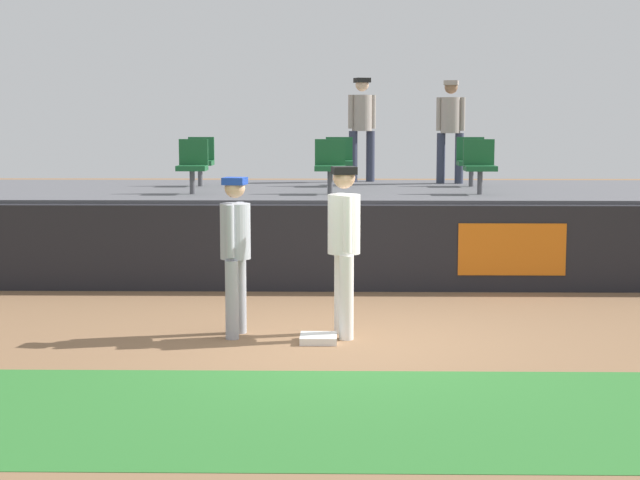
% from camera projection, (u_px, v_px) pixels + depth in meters
% --- Properties ---
extents(ground_plane, '(60.00, 60.00, 0.00)m').
position_uv_depth(ground_plane, '(336.00, 343.00, 10.80)').
color(ground_plane, '#846042').
extents(grass_foreground_strip, '(18.00, 2.80, 0.01)m').
position_uv_depth(grass_foreground_strip, '(335.00, 414.00, 8.22)').
color(grass_foreground_strip, '#2D722D').
rests_on(grass_foreground_strip, ground_plane).
extents(first_base, '(0.40, 0.40, 0.08)m').
position_uv_depth(first_base, '(318.00, 339.00, 10.86)').
color(first_base, white).
rests_on(first_base, ground_plane).
extents(player_fielder_home, '(0.41, 0.60, 1.90)m').
position_uv_depth(player_fielder_home, '(344.00, 239.00, 11.05)').
color(player_fielder_home, white).
rests_on(player_fielder_home, ground_plane).
extents(player_runner_visitor, '(0.39, 0.49, 1.78)m').
position_uv_depth(player_runner_visitor, '(235.00, 245.00, 11.06)').
color(player_runner_visitor, '#9EA3AD').
rests_on(player_runner_visitor, ground_plane).
extents(field_wall, '(18.00, 0.26, 1.22)m').
position_uv_depth(field_wall, '(337.00, 248.00, 14.07)').
color(field_wall, black).
rests_on(field_wall, ground_plane).
extents(bleacher_platform, '(18.00, 4.80, 1.27)m').
position_uv_depth(bleacher_platform, '(336.00, 227.00, 16.62)').
color(bleacher_platform, '#59595E').
rests_on(bleacher_platform, ground_plane).
extents(seat_back_left, '(0.45, 0.44, 0.84)m').
position_uv_depth(seat_back_left, '(201.00, 159.00, 17.19)').
color(seat_back_left, '#4C4C51').
rests_on(seat_back_left, bleacher_platform).
extents(seat_back_center, '(0.46, 0.44, 0.84)m').
position_uv_depth(seat_back_center, '(339.00, 159.00, 17.15)').
color(seat_back_center, '#4C4C51').
rests_on(seat_back_center, bleacher_platform).
extents(seat_back_right, '(0.47, 0.44, 0.84)m').
position_uv_depth(seat_back_right, '(471.00, 159.00, 17.11)').
color(seat_back_right, '#4C4C51').
rests_on(seat_back_right, bleacher_platform).
extents(seat_front_center, '(0.47, 0.44, 0.84)m').
position_uv_depth(seat_front_center, '(330.00, 163.00, 15.36)').
color(seat_front_center, '#4C4C51').
rests_on(seat_front_center, bleacher_platform).
extents(seat_front_right, '(0.48, 0.44, 0.84)m').
position_uv_depth(seat_front_right, '(480.00, 163.00, 15.33)').
color(seat_front_right, '#4C4C51').
rests_on(seat_front_right, bleacher_platform).
extents(seat_front_left, '(0.45, 0.44, 0.84)m').
position_uv_depth(seat_front_left, '(193.00, 163.00, 15.40)').
color(seat_front_left, '#4C4C51').
rests_on(seat_front_left, bleacher_platform).
extents(spectator_hooded, '(0.50, 0.41, 1.83)m').
position_uv_depth(spectator_hooded, '(451.00, 124.00, 17.79)').
color(spectator_hooded, '#33384C').
rests_on(spectator_hooded, bleacher_platform).
extents(spectator_capped, '(0.51, 0.45, 1.89)m').
position_uv_depth(spectator_capped, '(362.00, 122.00, 18.28)').
color(spectator_capped, '#33384C').
rests_on(spectator_capped, bleacher_platform).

